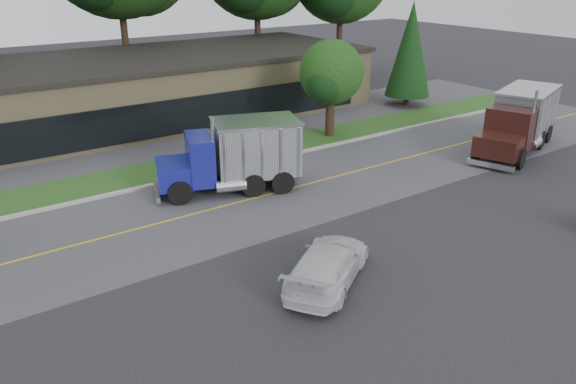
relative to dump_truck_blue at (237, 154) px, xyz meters
name	(u,v)px	position (x,y,z in m)	size (l,w,h in m)	color
ground	(377,287)	(-0.63, -10.48, -1.80)	(140.00, 140.00, 0.00)	#38383D
road	(242,202)	(-0.63, -1.48, -1.80)	(60.00, 8.00, 0.02)	#5A5A60
center_line	(242,202)	(-0.63, -1.48, -1.80)	(60.00, 0.12, 0.01)	gold
curb	(201,175)	(-0.63, 2.72, -1.80)	(60.00, 0.30, 0.12)	#9E9E99
grass_verge	(186,166)	(-0.63, 4.52, -1.80)	(60.00, 3.40, 0.03)	#25521C
far_parking	(150,143)	(-0.63, 9.52, -1.80)	(60.00, 7.00, 0.02)	#5A5A60
strip_mall	(142,90)	(1.37, 15.52, 0.20)	(32.00, 12.00, 4.00)	#99885E
evergreen_right	(410,49)	(19.37, 7.52, 2.42)	(3.38, 3.38, 7.69)	#382619
tree_verge	(331,75)	(9.43, 4.57, 2.02)	(4.20, 3.96, 6.00)	#382619
dump_truck_blue	(237,154)	(0.00, 0.00, 0.00)	(7.20, 4.59, 3.36)	black
dump_truck_maroon	(520,119)	(16.74, -3.90, 0.01)	(8.63, 5.01, 3.36)	black
rally_car	(327,264)	(-1.82, -9.22, -1.09)	(1.98, 4.88, 1.42)	silver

